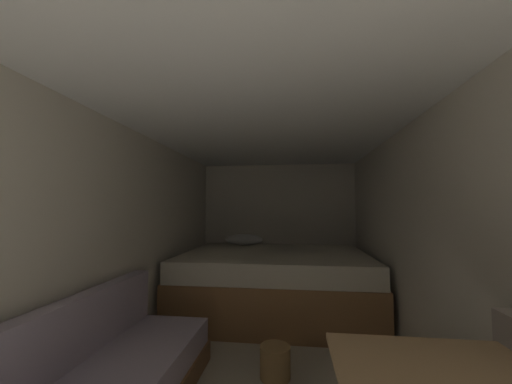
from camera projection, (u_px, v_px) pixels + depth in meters
name	position (u px, v px, depth m)	size (l,w,h in m)	color
ground_plane	(264.00, 379.00, 2.26)	(6.91, 6.91, 0.00)	#B2A893
wall_back	(278.00, 227.00, 4.78)	(2.57, 0.05, 2.07)	beige
wall_left	(118.00, 244.00, 2.48)	(0.05, 4.91, 2.07)	beige
wall_right	(431.00, 249.00, 2.17)	(0.05, 4.91, 2.07)	beige
ceiling_slab	(263.00, 117.00, 2.39)	(2.57, 4.91, 0.05)	white
bed	(275.00, 282.00, 3.78)	(2.35, 1.81, 0.94)	olive
wicker_basket	(275.00, 362.00, 2.29)	(0.24, 0.24, 0.24)	olive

